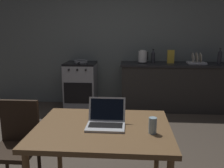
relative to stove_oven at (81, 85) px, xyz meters
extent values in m
plane|color=#473D33|center=(0.62, -2.05, -0.46)|extent=(12.00, 12.00, 0.00)
cube|color=slate|center=(0.92, 0.35, 0.83)|extent=(6.40, 0.10, 2.58)
cube|color=#282623|center=(1.88, 0.00, -0.02)|extent=(2.10, 0.60, 0.87)
cube|color=black|center=(1.88, 0.00, 0.44)|extent=(2.16, 0.64, 0.04)
cube|color=gray|center=(0.00, 0.00, -0.02)|extent=(0.60, 0.60, 0.87)
cube|color=black|center=(0.00, 0.00, 0.44)|extent=(0.60, 0.60, 0.04)
cube|color=black|center=(0.00, -0.30, -0.09)|extent=(0.54, 0.01, 0.40)
cylinder|color=black|center=(-0.16, -0.31, 0.36)|extent=(0.04, 0.02, 0.04)
cylinder|color=black|center=(0.00, -0.31, 0.36)|extent=(0.04, 0.02, 0.04)
cylinder|color=black|center=(0.16, -0.31, 0.36)|extent=(0.04, 0.02, 0.04)
cube|color=brown|center=(0.76, -2.86, 0.27)|extent=(1.14, 0.92, 0.04)
cylinder|color=brown|center=(0.25, -2.46, -0.10)|extent=(0.05, 0.05, 0.71)
cylinder|color=brown|center=(1.27, -2.46, -0.10)|extent=(0.05, 0.05, 0.71)
cube|color=#2D2116|center=(-0.09, -2.77, -0.02)|extent=(0.40, 0.40, 0.04)
cube|color=#2D2116|center=(-0.09, -2.59, 0.21)|extent=(0.38, 0.04, 0.42)
cylinder|color=#2D2116|center=(-0.26, -2.60, -0.25)|extent=(0.04, 0.04, 0.42)
cylinder|color=#2D2116|center=(0.08, -2.60, -0.25)|extent=(0.04, 0.04, 0.42)
cube|color=silver|center=(0.79, -2.89, 0.30)|extent=(0.32, 0.22, 0.02)
cube|color=black|center=(0.79, -2.88, 0.31)|extent=(0.28, 0.12, 0.00)
cube|color=silver|center=(0.79, -2.75, 0.41)|extent=(0.32, 0.07, 0.20)
cube|color=black|center=(0.79, -2.75, 0.41)|extent=(0.29, 0.06, 0.18)
cylinder|color=black|center=(1.22, 0.00, 0.47)|extent=(0.17, 0.17, 0.02)
cylinder|color=silver|center=(1.22, 0.00, 0.58)|extent=(0.16, 0.16, 0.21)
cylinder|color=silver|center=(1.22, 0.00, 0.70)|extent=(0.10, 0.10, 0.02)
cube|color=black|center=(1.32, 0.00, 0.60)|extent=(0.02, 0.02, 0.15)
cylinder|color=#2D2D33|center=(2.65, -0.05, 0.57)|extent=(0.08, 0.08, 0.22)
cone|color=#2D2D33|center=(2.65, -0.05, 0.70)|extent=(0.08, 0.08, 0.06)
cylinder|color=black|center=(2.65, -0.05, 0.74)|extent=(0.03, 0.03, 0.02)
cylinder|color=gray|center=(0.01, -0.02, 0.46)|extent=(0.26, 0.26, 0.01)
torus|color=gray|center=(0.01, -0.02, 0.49)|extent=(0.28, 0.28, 0.02)
cylinder|color=black|center=(0.01, -0.24, 0.48)|extent=(0.02, 0.18, 0.02)
cylinder|color=#99B7C6|center=(1.17, -2.97, 0.36)|extent=(0.06, 0.06, 0.13)
cube|color=gold|center=(1.76, 0.02, 0.58)|extent=(0.13, 0.05, 0.25)
cube|color=silver|center=(2.24, 0.00, 0.47)|extent=(0.34, 0.26, 0.03)
cylinder|color=beige|center=(2.17, 0.00, 0.58)|extent=(0.04, 0.18, 0.18)
cylinder|color=beige|center=(2.24, 0.00, 0.58)|extent=(0.04, 0.18, 0.18)
cylinder|color=beige|center=(2.31, 0.00, 0.58)|extent=(0.04, 0.18, 0.18)
cylinder|color=#2D2D33|center=(1.43, 0.08, 0.55)|extent=(0.08, 0.08, 0.18)
cone|color=#2D2D33|center=(1.43, 0.08, 0.67)|extent=(0.08, 0.08, 0.06)
cylinder|color=black|center=(1.43, 0.08, 0.71)|extent=(0.04, 0.04, 0.02)
camera|label=1|loc=(0.99, -4.82, 1.09)|focal=39.87mm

